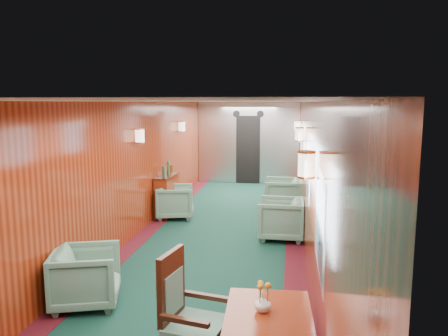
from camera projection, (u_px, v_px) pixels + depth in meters
name	position (u px, v px, depth m)	size (l,w,h in m)	color
room	(213.00, 149.00, 7.03)	(12.00, 12.10, 2.40)	#0E3328
bulkhead	(248.00, 143.00, 12.88)	(2.98, 0.17, 2.39)	silver
windows_right	(305.00, 161.00, 7.08)	(0.02, 8.60, 0.80)	#B9BBC0
wall_sconces	(218.00, 137.00, 7.57)	(2.97, 7.97, 0.25)	beige
dining_table	(268.00, 330.00, 3.43)	(0.73, 1.01, 0.73)	maroon
side_chair	(185.00, 310.00, 3.79)	(0.58, 0.60, 1.12)	#214E41
credenza	(167.00, 194.00, 9.28)	(0.30, 0.97, 1.14)	maroon
flower_vase	(263.00, 303.00, 3.48)	(0.13, 0.13, 0.14)	silver
armchair_left_near	(86.00, 277.00, 5.16)	(0.74, 0.76, 0.69)	#214E41
armchair_left_far	(175.00, 202.00, 9.06)	(0.73, 0.75, 0.69)	#214E41
armchair_right_near	(281.00, 219.00, 7.67)	(0.77, 0.79, 0.72)	#214E41
armchair_right_far	(283.00, 195.00, 9.58)	(0.79, 0.81, 0.74)	#214E41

